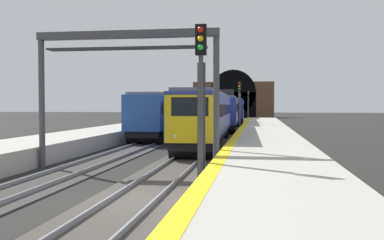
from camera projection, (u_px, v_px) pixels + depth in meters
name	position (u px, v px, depth m)	size (l,w,h in m)	color
ground_plane	(136.00, 201.00, 13.58)	(320.00, 320.00, 0.00)	black
platform_right	(276.00, 189.00, 12.92)	(112.00, 4.34, 1.00)	#ADA89E
platform_right_edge_strip	(211.00, 171.00, 13.19)	(112.00, 0.50, 0.01)	yellow
track_main_line	(136.00, 200.00, 13.58)	(160.00, 3.00, 0.21)	#423D38
track_adjacent_line	(4.00, 196.00, 14.24)	(160.00, 2.77, 0.21)	#383533
train_main_approaching	(226.00, 111.00, 51.94)	(59.57, 3.29, 4.82)	navy
train_adjacent_platform	(198.00, 110.00, 59.49)	(57.13, 3.36, 4.85)	#264C99
railway_signal_near	(201.00, 92.00, 15.00)	(0.39, 0.38, 5.74)	#38383D
railway_signal_mid	(239.00, 102.00, 45.85)	(0.39, 0.38, 5.44)	#4C4C54
railway_signal_far	(248.00, 102.00, 86.21)	(0.39, 0.38, 5.87)	#38383D
overhead_signal_gantry	(126.00, 64.00, 19.89)	(0.70, 8.52, 6.37)	#3F3F47
tunnel_portal	(233.00, 99.00, 105.54)	(2.94, 19.32, 11.37)	brown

